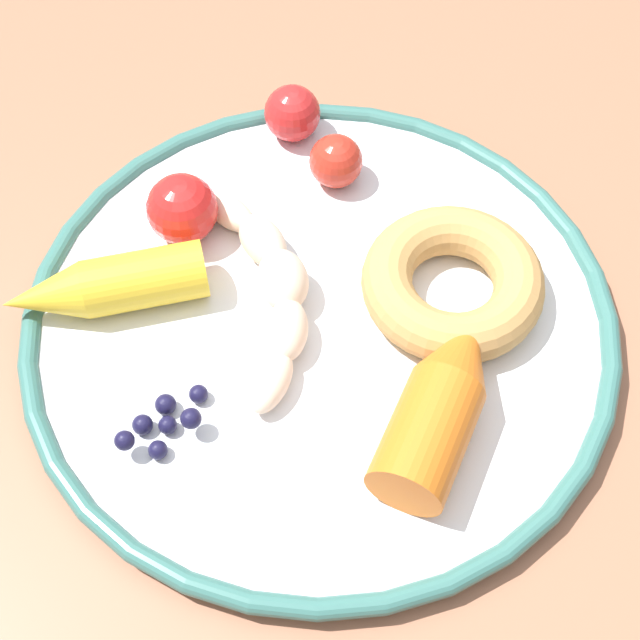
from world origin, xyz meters
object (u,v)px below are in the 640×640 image
Objects in this scene: plate at (320,323)px; carrot_orange at (441,403)px; donut at (453,283)px; blueberry_pile at (164,420)px; tomato_far at (336,161)px; tomato_near at (182,209)px; dining_table at (353,411)px; tomato_mid at (292,113)px; banana at (270,285)px; carrot_yellow at (105,286)px.

plate is 2.95× the size of carrot_orange.
blueberry_pile is at bearing 174.70° from donut.
blueberry_pile is 0.20m from tomato_far.
tomato_near is 0.10m from tomato_far.
donut is at bearing -14.55° from dining_table.
tomato_near is (-0.03, 0.10, 0.02)m from plate.
plate is 0.11m from blueberry_pile.
tomato_mid reaches higher than tomato_far.
blueberry_pile is at bearing -156.02° from banana.
carrot_orange reaches higher than donut.
tomato_near is at bearing 129.50° from donut.
blueberry_pile is at bearing -173.73° from plate.
donut is at bearing -87.37° from tomato_far.
dining_table is 21.90× the size of tomato_near.
tomato_near is at bearing 104.87° from carrot_orange.
tomato_far is at bearing 33.76° from banana.
donut reaches higher than dining_table.
tomato_far is (0.00, -0.05, -0.00)m from tomato_mid.
tomato_mid is at bearing 71.70° from dining_table.
dining_table is at bearing -1.09° from blueberry_pile.
dining_table is 27.75× the size of tomato_far.
blueberry_pile is (-0.18, 0.02, -0.01)m from donut.
banana is 0.13m from carrot_orange.
dining_table is 25.65× the size of tomato_mid.
donut is (0.09, -0.06, 0.00)m from banana.
tomato_far is (0.17, 0.01, 0.00)m from carrot_yellow.
tomato_far is at bearing 73.86° from carrot_orange.
banana is 2.72× the size of blueberry_pile.
tomato_far reaches higher than plate.
tomato_mid is (-0.01, 0.17, 0.00)m from donut.
tomato_far is (0.10, -0.02, -0.00)m from tomato_near.
plate is 0.08m from donut.
plate is 0.11m from tomato_near.
dining_table is 6.00× the size of banana.
tomato_near reaches higher than carrot_yellow.
carrot_orange is 2.72× the size of tomato_near.
banana is at bearing -75.71° from tomato_near.
banana is 1.31× the size of carrot_yellow.
donut is at bearing -21.43° from plate.
plate is 2.88× the size of carrot_yellow.
carrot_orange is at bearing -90.22° from dining_table.
carrot_yellow is 2.08× the size of blueberry_pile.
tomato_mid reaches higher than donut.
banana is (-0.02, 0.03, 0.02)m from plate.
tomato_near is at bearing 171.37° from tomato_far.
banana is at bearing 126.83° from dining_table.
tomato_near reaches higher than tomato_mid.
dining_table is 0.15m from carrot_orange.
donut is (0.06, -0.01, 0.13)m from dining_table.
carrot_orange reaches higher than carrot_yellow.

